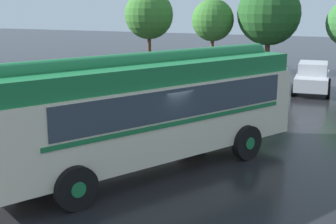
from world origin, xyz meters
TOP-DOWN VIEW (x-y plane):
  - ground_plane at (0.00, 0.00)m, footprint 120.00×120.00m
  - vintage_bus at (-0.20, -0.37)m, footprint 6.97×10.03m
  - car_near_left at (-2.55, 14.72)m, footprint 2.30×4.36m
  - car_mid_left at (0.30, 14.26)m, footprint 2.19×4.31m
  - car_mid_right at (2.96, 14.15)m, footprint 2.17×4.30m
  - tree_far_left at (-10.38, 21.19)m, footprint 3.79×3.79m
  - tree_left_of_centre at (-4.81, 20.14)m, footprint 3.02×3.02m
  - tree_centre at (-0.91, 20.85)m, footprint 4.41×4.41m

SIDE VIEW (x-z plane):
  - ground_plane at x=0.00m, z-range 0.00..0.00m
  - car_near_left at x=-2.55m, z-range 0.02..1.68m
  - car_mid_left at x=0.30m, z-range 0.02..1.68m
  - car_mid_right at x=2.96m, z-range 0.02..1.68m
  - vintage_bus at x=-0.20m, z-range 0.15..3.64m
  - tree_left_of_centre at x=-4.81m, z-range 1.08..6.24m
  - tree_far_left at x=-10.38m, z-range 1.02..6.87m
  - tree_centre at x=-0.91m, z-range 0.93..7.26m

